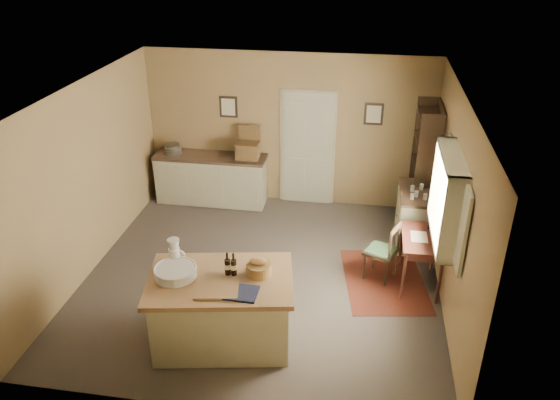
# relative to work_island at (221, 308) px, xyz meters

# --- Properties ---
(ground) EXTENTS (5.00, 5.00, 0.00)m
(ground) POSITION_rel_work_island_xyz_m (0.22, 1.42, -0.48)
(ground) COLOR #50463D
(ground) RESTS_ON ground
(wall_back) EXTENTS (5.00, 0.10, 2.70)m
(wall_back) POSITION_rel_work_island_xyz_m (0.22, 3.92, 0.87)
(wall_back) COLOR olive
(wall_back) RESTS_ON ground
(wall_front) EXTENTS (5.00, 0.10, 2.70)m
(wall_front) POSITION_rel_work_island_xyz_m (0.22, -1.08, 0.87)
(wall_front) COLOR olive
(wall_front) RESTS_ON ground
(wall_left) EXTENTS (0.10, 5.00, 2.70)m
(wall_left) POSITION_rel_work_island_xyz_m (-2.28, 1.42, 0.87)
(wall_left) COLOR olive
(wall_left) RESTS_ON ground
(wall_right) EXTENTS (0.10, 5.00, 2.70)m
(wall_right) POSITION_rel_work_island_xyz_m (2.72, 1.42, 0.87)
(wall_right) COLOR olive
(wall_right) RESTS_ON ground
(ceiling) EXTENTS (5.00, 5.00, 0.00)m
(ceiling) POSITION_rel_work_island_xyz_m (0.22, 1.42, 2.22)
(ceiling) COLOR silver
(ceiling) RESTS_ON wall_back
(door) EXTENTS (0.97, 0.06, 2.11)m
(door) POSITION_rel_work_island_xyz_m (0.57, 3.89, 0.57)
(door) COLOR #BAB89C
(door) RESTS_ON ground
(framed_prints) EXTENTS (2.82, 0.02, 0.38)m
(framed_prints) POSITION_rel_work_island_xyz_m (0.42, 3.90, 1.24)
(framed_prints) COLOR black
(framed_prints) RESTS_ON ground
(window) EXTENTS (0.25, 1.99, 1.12)m
(window) POSITION_rel_work_island_xyz_m (2.64, 1.22, 1.07)
(window) COLOR #BBB894
(window) RESTS_ON ground
(work_island) EXTENTS (1.84, 1.37, 1.20)m
(work_island) POSITION_rel_work_island_xyz_m (0.00, 0.00, 0.00)
(work_island) COLOR #BBB894
(work_island) RESTS_ON ground
(sideboard) EXTENTS (1.99, 0.57, 1.18)m
(sideboard) POSITION_rel_work_island_xyz_m (-1.12, 3.62, -0.00)
(sideboard) COLOR #BBB894
(sideboard) RESTS_ON ground
(rug) EXTENTS (1.34, 1.76, 0.01)m
(rug) POSITION_rel_work_island_xyz_m (1.97, 1.57, -0.48)
(rug) COLOR #4E1E10
(rug) RESTS_ON ground
(writing_desk) EXTENTS (0.55, 0.89, 0.82)m
(writing_desk) POSITION_rel_work_island_xyz_m (2.42, 1.57, 0.19)
(writing_desk) COLOR black
(writing_desk) RESTS_ON ground
(desk_chair) EXTENTS (0.53, 0.53, 0.87)m
(desk_chair) POSITION_rel_work_island_xyz_m (1.89, 1.65, -0.05)
(desk_chair) COLOR black
(desk_chair) RESTS_ON ground
(right_cabinet) EXTENTS (0.55, 0.99, 0.99)m
(right_cabinet) POSITION_rel_work_island_xyz_m (2.42, 2.72, -0.02)
(right_cabinet) COLOR #BBB894
(right_cabinet) RESTS_ON ground
(shelving_unit) EXTENTS (0.35, 0.94, 2.09)m
(shelving_unit) POSITION_rel_work_island_xyz_m (2.57, 3.35, 0.56)
(shelving_unit) COLOR black
(shelving_unit) RESTS_ON ground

